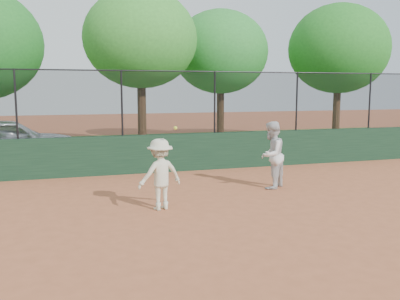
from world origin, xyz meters
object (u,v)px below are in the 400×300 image
object	(u,v)px
player_second	(271,155)
player_main	(160,174)
tree_3	(221,52)
parked_car	(7,140)
tree_2	(141,39)
tree_4	(339,49)

from	to	relation	value
player_second	player_main	size ratio (longest dim) A/B	0.96
tree_3	parked_car	bearing A→B (deg)	-158.70
parked_car	tree_2	bearing A→B (deg)	-85.35
player_main	tree_4	xyz separation A→B (m)	(10.74, 9.21, 3.72)
tree_3	tree_4	xyz separation A→B (m)	(5.16, -2.22, 0.10)
tree_2	parked_car	bearing A→B (deg)	-164.36
player_main	parked_car	bearing A→B (deg)	116.50
parked_car	tree_2	distance (m)	6.56
player_main	tree_4	size ratio (longest dim) A/B	0.28
player_second	player_main	distance (m)	3.48
parked_car	player_second	world-z (taller)	player_second
player_second	tree_2	size ratio (longest dim) A/B	0.27
player_second	player_main	xyz separation A→B (m)	(-3.27, -1.18, -0.11)
parked_car	tree_4	xyz separation A→B (m)	(14.61, 1.47, 3.69)
tree_4	player_main	bearing A→B (deg)	-139.39
parked_car	tree_4	distance (m)	15.14
player_second	tree_4	xyz separation A→B (m)	(7.48, 8.03, 3.61)
tree_2	tree_3	distance (m)	4.88
player_main	tree_4	bearing A→B (deg)	40.61
parked_car	tree_3	bearing A→B (deg)	-79.69
tree_2	tree_4	world-z (taller)	tree_2
player_main	player_second	bearing A→B (deg)	19.81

